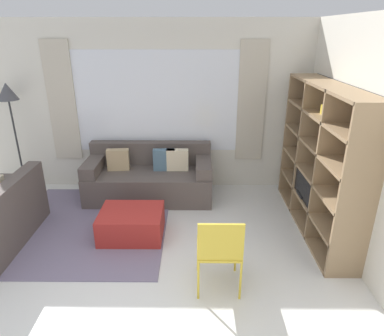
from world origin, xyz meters
TOP-DOWN VIEW (x-y plane):
  - ground_plane at (0.00, 0.00)m, footprint 16.00×16.00m
  - wall_back at (0.00, 2.98)m, footprint 6.08×0.11m
  - wall_right at (2.48, 1.47)m, footprint 0.07×4.15m
  - area_rug at (-0.83, 1.57)m, footprint 2.10×2.28m
  - shelving_unit at (2.27, 1.64)m, footprint 0.41×2.24m
  - couch_main at (-0.11, 2.50)m, footprint 1.96×0.86m
  - ottoman at (-0.21, 1.33)m, footprint 0.80×0.64m
  - floor_lamp at (-2.22, 2.67)m, footprint 0.31×0.31m
  - folding_chair at (0.86, 0.33)m, footprint 0.44×0.46m

SIDE VIEW (x-z plane):
  - ground_plane at x=0.00m, z-range 0.00..0.00m
  - area_rug at x=-0.83m, z-range 0.00..0.01m
  - ottoman at x=-0.21m, z-range 0.00..0.36m
  - couch_main at x=-0.11m, z-range -0.09..0.74m
  - folding_chair at x=0.86m, z-range 0.09..0.95m
  - shelving_unit at x=2.27m, z-range -0.01..1.91m
  - wall_right at x=2.48m, z-range 0.00..2.70m
  - wall_back at x=0.00m, z-range 0.01..2.71m
  - floor_lamp at x=-2.22m, z-range 0.63..2.43m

